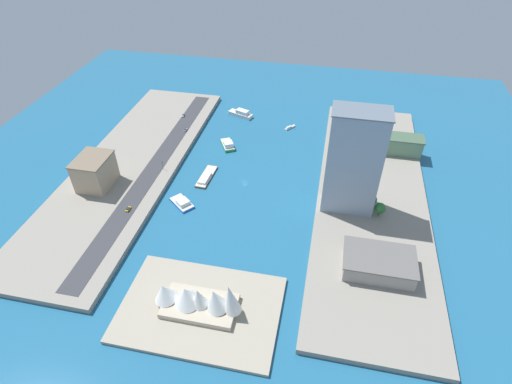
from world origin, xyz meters
TOP-DOWN VIEW (x-y plane):
  - ground_plane at (0.00, 0.00)m, footprint 440.00×440.00m
  - quay_west at (-86.20, 0.00)m, footprint 70.00×240.00m
  - quay_east at (86.20, 0.00)m, footprint 70.00×240.00m
  - peninsula_point at (-1.54, 106.34)m, footprint 79.23×54.25m
  - road_strip at (66.62, 0.00)m, footprint 12.83×228.00m
  - sailboat_small_white at (-20.54, -80.20)m, footprint 8.43×10.34m
  - barge_flat_brown at (27.99, 1.03)m, footprint 9.25×27.71m
  - ferry_white_commuter at (24.93, -92.59)m, footprint 24.42×14.36m
  - catamaran_blue at (34.82, 31.33)m, footprint 19.51×18.27m
  - ferry_green_doubledeck at (23.35, -42.02)m, footprint 15.70×19.80m
  - tower_tall_glass at (-69.66, 14.77)m, footprint 32.80×19.17m
  - terminal_long_green at (-102.61, -55.64)m, footprint 40.08×14.59m
  - carpark_squat_concrete at (-88.00, 64.88)m, footprint 37.91×24.55m
  - apartment_midrise_tan at (96.07, 26.84)m, footprint 20.79×25.87m
  - taxi_yellow_cab at (64.55, 47.41)m, footprint 2.09×4.51m
  - sedan_silver at (61.80, -52.56)m, footprint 1.99×4.32m
  - van_white at (71.83, -75.63)m, footprint 1.86×4.65m
  - traffic_light_waterfront at (59.39, 1.65)m, footprint 0.36×0.36m
  - opera_landmark at (-1.40, 106.34)m, footprint 45.40×20.05m
  - park_tree_cluster at (-86.47, 14.48)m, footprint 15.14×22.61m

SIDE VIEW (x-z plane):
  - ground_plane at x=0.00m, z-range 0.00..0.00m
  - sailboat_small_white at x=-20.54m, z-range -4.23..6.06m
  - peninsula_point at x=-1.54m, z-range 0.00..2.00m
  - barge_flat_brown at x=27.99m, z-range -0.34..2.60m
  - catamaran_blue at x=34.82m, z-range -0.58..3.40m
  - quay_west at x=-86.20m, z-range 0.00..3.55m
  - quay_east at x=86.20m, z-range 0.00..3.55m
  - ferry_green_doubledeck at x=23.35m, z-range -0.74..4.60m
  - ferry_white_commuter at x=24.93m, z-range -0.67..5.48m
  - road_strip at x=66.62m, z-range 3.55..3.70m
  - van_white at x=71.83m, z-range 3.69..5.19m
  - sedan_silver at x=61.80m, z-range 3.68..5.23m
  - taxi_yellow_cab at x=64.55m, z-range 3.67..5.40m
  - traffic_light_waterfront at x=59.39m, z-range 4.64..11.14m
  - carpark_squat_concrete at x=-88.00m, z-range 3.58..13.67m
  - opera_landmark at x=-1.40m, z-range -1.44..19.51m
  - park_tree_cluster at x=-86.47m, z-range 4.90..14.31m
  - terminal_long_green at x=-102.61m, z-range 3.58..17.07m
  - apartment_midrise_tan at x=96.07m, z-range 3.58..24.82m
  - tower_tall_glass at x=-69.66m, z-range 3.58..70.76m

